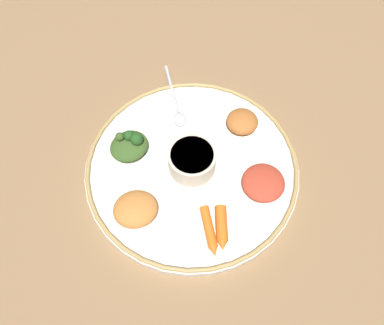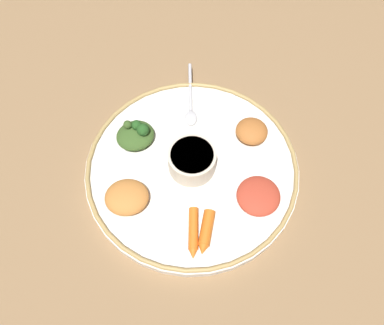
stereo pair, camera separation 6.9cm
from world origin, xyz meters
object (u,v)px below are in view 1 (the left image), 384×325
Objects in this scene: center_bowl at (192,160)px; carrot_outer at (222,227)px; spoon at (176,105)px; carrot_near_spoon at (209,230)px; greens_pile at (130,145)px.

center_bowl is 0.13m from carrot_outer.
spoon is 0.26m from carrot_near_spoon.
greens_pile reaches higher than carrot_outer.
greens_pile reaches higher than spoon.
carrot_near_spoon is at bearing 105.36° from spoon.
center_bowl is 0.89× the size of greens_pile.
spoon is at bearing -74.64° from carrot_near_spoon.
center_bowl reaches higher than carrot_outer.
carrot_near_spoon is at bearing 105.31° from center_bowl.
greens_pile is at bearing 52.28° from spoon.
greens_pile is at bearing -15.24° from center_bowl.
center_bowl is 0.14m from spoon.
carrot_outer is at bearing -164.31° from carrot_near_spoon.
greens_pile is at bearing -41.19° from carrot_outer.
center_bowl is at bearing 164.76° from greens_pile.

